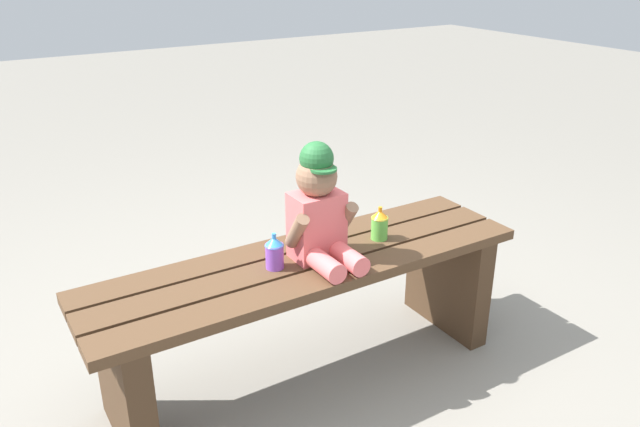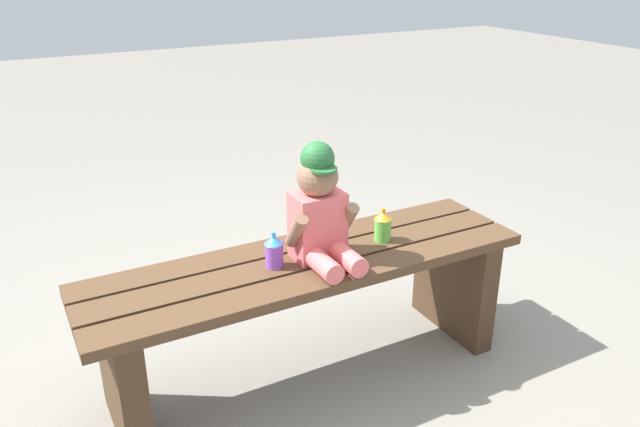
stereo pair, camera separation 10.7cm
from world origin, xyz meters
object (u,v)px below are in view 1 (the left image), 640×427
at_px(park_bench, 308,299).
at_px(sippy_cup_left, 275,252).
at_px(child_figure, 320,210).
at_px(sippy_cup_right, 380,224).

distance_m(park_bench, sippy_cup_left, 0.25).
bearing_deg(child_figure, sippy_cup_left, 173.24).
height_order(park_bench, child_figure, child_figure).
bearing_deg(child_figure, park_bench, 149.69).
bearing_deg(sippy_cup_right, child_figure, -175.85).
distance_m(child_figure, sippy_cup_left, 0.20).
xyz_separation_m(child_figure, sippy_cup_left, (-0.16, 0.02, -0.12)).
xyz_separation_m(park_bench, sippy_cup_right, (0.30, -0.00, 0.21)).
distance_m(child_figure, sippy_cup_right, 0.29).
bearing_deg(sippy_cup_right, sippy_cup_left, 180.00).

